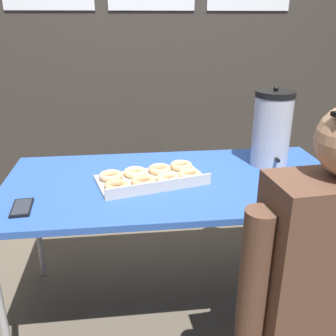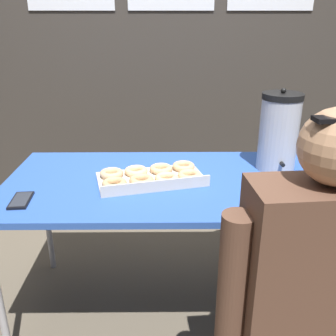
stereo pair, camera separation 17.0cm
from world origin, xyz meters
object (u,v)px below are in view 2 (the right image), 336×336
Objects in this scene: donut_box at (151,177)px; coffee_urn at (279,132)px; cell_phone at (21,200)px; person_seated at (310,306)px.

coffee_urn is (0.61, 0.15, 0.17)m from donut_box.
donut_box is at bearing 16.16° from cell_phone.
cell_phone is 1.15m from person_seated.
cell_phone is at bearing -27.09° from person_seated.
donut_box is 0.43× the size of person_seated.
coffee_urn is 0.86m from person_seated.
coffee_urn reaches higher than donut_box.
donut_box is 1.33× the size of coffee_urn.
coffee_urn is at bearing 12.33° from cell_phone.
donut_box is 0.65m from coffee_urn.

